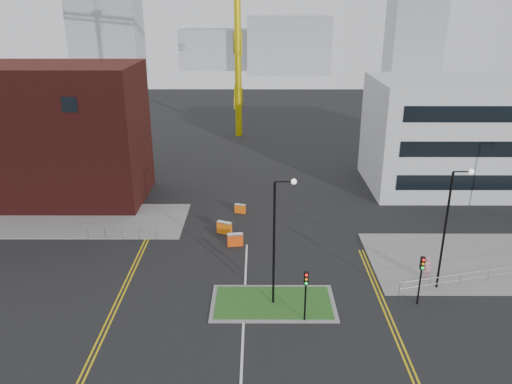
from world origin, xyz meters
TOP-DOWN VIEW (x-y plane):
  - pavement_left at (-20.00, 22.00)m, footprint 28.00×8.00m
  - island_kerb at (2.00, 8.00)m, footprint 8.60×4.60m
  - grass_island at (2.00, 8.00)m, footprint 8.00×4.00m
  - brick_building at (-22.97, 28.00)m, footprint 24.20×10.07m
  - office_block at (26.01, 31.97)m, footprint 25.00×12.20m
  - streetlamp_island at (2.22, 8.00)m, footprint 1.46×0.36m
  - streetlamp_right_near at (14.22, 10.00)m, footprint 1.46×0.36m
  - traffic_light_island at (4.00, 5.98)m, footprint 0.28×0.33m
  - traffic_light_right at (12.00, 7.98)m, footprint 0.28×0.33m
  - railing_left at (-11.00, 18.00)m, footprint 6.05×0.05m
  - centre_line at (0.00, 2.00)m, footprint 0.15×30.00m
  - yellow_left_a at (-9.00, 10.00)m, footprint 0.12×24.00m
  - yellow_left_b at (-8.70, 10.00)m, footprint 0.12×24.00m
  - yellow_right_a at (9.50, 6.00)m, footprint 0.12×20.00m
  - yellow_right_b at (9.80, 6.00)m, footprint 0.12×20.00m
  - skyline_a at (-40.00, 120.00)m, footprint 18.00×12.00m
  - skyline_b at (10.00, 130.00)m, footprint 24.00×12.00m
  - skyline_c at (45.00, 125.00)m, footprint 14.00×12.00m
  - skyline_d at (-8.00, 140.00)m, footprint 30.00×12.00m
  - pedestrian at (13.63, 11.23)m, footprint 0.75×0.55m
  - barrier_left at (-1.00, 16.85)m, footprint 1.38×0.63m
  - barrier_mid at (-2.08, 19.29)m, footprint 1.39×0.95m
  - barrier_right at (-0.80, 24.00)m, footprint 1.13×0.67m

SIDE VIEW (x-z plane):
  - centre_line at x=0.00m, z-range 0.00..0.01m
  - yellow_left_a at x=-9.00m, z-range 0.00..0.01m
  - yellow_left_b at x=-8.70m, z-range 0.00..0.01m
  - yellow_right_a at x=9.50m, z-range 0.00..0.01m
  - yellow_right_b at x=9.80m, z-range 0.00..0.01m
  - island_kerb at x=2.00m, z-range 0.00..0.08m
  - pavement_left at x=-20.00m, z-range 0.00..0.12m
  - grass_island at x=2.00m, z-range 0.00..0.12m
  - barrier_right at x=-0.80m, z-range 0.04..0.94m
  - barrier_mid at x=-2.08m, z-range 0.05..1.16m
  - barrier_left at x=-1.00m, z-range 0.05..1.17m
  - railing_left at x=-11.00m, z-range 0.19..1.29m
  - pedestrian at x=13.63m, z-range 0.00..1.88m
  - traffic_light_island at x=4.00m, z-range 0.74..4.39m
  - traffic_light_right at x=12.00m, z-range 0.74..4.39m
  - streetlamp_island at x=2.22m, z-range 0.82..10.00m
  - streetlamp_right_near at x=14.22m, z-range 0.82..10.00m
  - skyline_d at x=-8.00m, z-range 0.00..12.00m
  - office_block at x=26.01m, z-range 0.00..12.00m
  - brick_building at x=-22.97m, z-range -0.27..13.97m
  - skyline_b at x=10.00m, z-range 0.00..16.00m
  - skyline_a at x=-40.00m, z-range 0.00..22.00m
  - skyline_c at x=45.00m, z-range 0.00..28.00m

